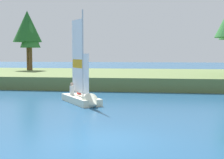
% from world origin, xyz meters
% --- Properties ---
extents(ground_plane, '(200.00, 200.00, 0.00)m').
position_xyz_m(ground_plane, '(0.00, 0.00, 0.00)').
color(ground_plane, navy).
extents(shore_bank, '(80.00, 15.91, 1.09)m').
position_xyz_m(shore_bank, '(0.00, 22.35, 0.55)').
color(shore_bank, '#5B703D').
rests_on(shore_bank, ground).
extents(shoreline_tree_midleft, '(3.27, 3.27, 6.77)m').
position_xyz_m(shoreline_tree_midleft, '(-13.20, 25.07, 6.06)').
color(shoreline_tree_midleft, brown).
rests_on(shoreline_tree_midleft, shore_bank).
extents(shoreline_tree_centre, '(2.26, 2.26, 5.68)m').
position_xyz_m(shoreline_tree_centre, '(-12.70, 24.65, 5.15)').
color(shoreline_tree_centre, brown).
rests_on(shoreline_tree_centre, shore_bank).
extents(sailboat, '(3.34, 4.06, 5.93)m').
position_xyz_m(sailboat, '(-2.60, 7.94, 0.48)').
color(sailboat, silver).
rests_on(sailboat, ground).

